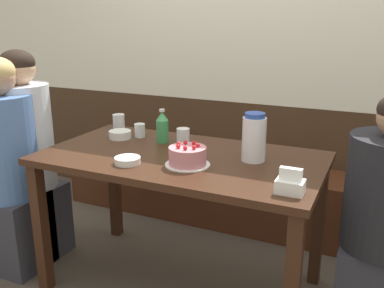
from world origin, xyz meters
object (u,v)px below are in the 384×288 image
object	(u,v)px
bench_seat	(233,194)
soju_bottle	(162,127)
birthday_cake	(188,156)
bowl_rice_small	(120,134)
bowl_soup_white	(128,160)
glass_water_tall	(119,122)
person_grey_tee	(384,226)
napkin_holder	(290,184)
water_pitcher	(254,138)
person_teal_shirt	(8,170)
glass_shot_small	(183,137)
glass_tumbler_short	(140,130)
person_pale_blue_shirt	(28,163)

from	to	relation	value
bench_seat	soju_bottle	size ratio (longest dim) A/B	13.78
birthday_cake	bowl_rice_small	size ratio (longest dim) A/B	1.68
soju_bottle	bowl_soup_white	bearing A→B (deg)	-86.51
glass_water_tall	person_grey_tee	distance (m)	1.60
napkin_holder	water_pitcher	bearing A→B (deg)	127.29
soju_bottle	water_pitcher	bearing A→B (deg)	-10.08
bowl_soup_white	person_teal_shirt	bearing A→B (deg)	-179.35
bench_seat	soju_bottle	bearing A→B (deg)	-106.61
glass_shot_small	person_grey_tee	bearing A→B (deg)	-6.87
napkin_holder	glass_shot_small	bearing A→B (deg)	148.32
bench_seat	person_teal_shirt	world-z (taller)	person_teal_shirt
glass_tumbler_short	bowl_rice_small	bearing A→B (deg)	-142.73
soju_bottle	glass_tumbler_short	bearing A→B (deg)	168.10
person_pale_blue_shirt	person_grey_tee	world-z (taller)	person_pale_blue_shirt
bowl_soup_white	bowl_rice_small	bearing A→B (deg)	128.20
bowl_rice_small	person_pale_blue_shirt	bearing A→B (deg)	-157.11
bench_seat	birthday_cake	distance (m)	1.12
glass_tumbler_short	person_grey_tee	world-z (taller)	person_grey_tee
bowl_soup_white	person_teal_shirt	size ratio (longest dim) A/B	0.10
bowl_soup_white	person_grey_tee	bearing A→B (deg)	12.60
birthday_cake	soju_bottle	size ratio (longest dim) A/B	1.14
person_teal_shirt	person_grey_tee	distance (m)	1.95
bowl_soup_white	person_teal_shirt	xyz separation A→B (m)	(-0.79, -0.01, -0.17)
bench_seat	soju_bottle	world-z (taller)	soju_bottle
bowl_rice_small	person_teal_shirt	size ratio (longest dim) A/B	0.10
person_grey_tee	soju_bottle	bearing A→B (deg)	-6.72
bowl_rice_small	person_teal_shirt	xyz separation A→B (m)	(-0.51, -0.37, -0.17)
bench_seat	bowl_rice_small	world-z (taller)	bowl_rice_small
bench_seat	person_pale_blue_shirt	size ratio (longest dim) A/B	2.06
glass_shot_small	napkin_holder	bearing A→B (deg)	-31.68
soju_bottle	glass_water_tall	bearing A→B (deg)	159.11
soju_bottle	napkin_holder	xyz separation A→B (m)	(0.80, -0.42, -0.05)
person_pale_blue_shirt	bench_seat	bearing A→B (deg)	43.29
soju_bottle	napkin_holder	size ratio (longest dim) A/B	1.70
bowl_soup_white	glass_water_tall	distance (m)	0.68
person_grey_tee	bench_seat	bearing A→B (deg)	-39.58
bench_seat	person_grey_tee	bearing A→B (deg)	-39.58
water_pitcher	glass_tumbler_short	bearing A→B (deg)	169.49
glass_tumbler_short	person_pale_blue_shirt	distance (m)	0.69
water_pitcher	person_pale_blue_shirt	world-z (taller)	person_pale_blue_shirt
bench_seat	glass_tumbler_short	xyz separation A→B (m)	(-0.37, -0.62, 0.57)
birthday_cake	person_grey_tee	size ratio (longest dim) A/B	0.19
water_pitcher	person_pale_blue_shirt	xyz separation A→B (m)	(-1.32, -0.15, -0.27)
soju_bottle	bench_seat	bearing A→B (deg)	73.39
bowl_soup_white	person_pale_blue_shirt	world-z (taller)	person_pale_blue_shirt
glass_water_tall	person_pale_blue_shirt	bearing A→B (deg)	-133.69
glass_water_tall	glass_tumbler_short	world-z (taller)	glass_water_tall
bowl_soup_white	glass_shot_small	size ratio (longest dim) A/B	1.30
soju_bottle	glass_tumbler_short	world-z (taller)	soju_bottle
birthday_cake	person_teal_shirt	world-z (taller)	person_teal_shirt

